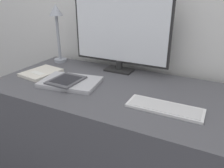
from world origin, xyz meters
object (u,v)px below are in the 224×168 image
Objects in this scene: monitor at (120,32)px; ereader at (66,80)px; laptop at (70,82)px; keyboard at (165,108)px; desk_lamp at (57,23)px; notebook at (41,73)px.

ereader is at bearing -115.53° from monitor.
laptop is (-0.15, -0.33, -0.24)m from monitor.
keyboard is 0.98m from desk_lamp.
notebook is (-0.26, 0.05, -0.00)m from laptop.
laptop reaches higher than notebook.
notebook is at bearing 173.54° from keyboard.
monitor is at bearing 34.14° from notebook.
monitor is at bearing 1.65° from desk_lamp.
monitor is 2.61× the size of notebook.
monitor is 1.57× the size of desk_lamp.
keyboard is 1.37× the size of notebook.
desk_lamp reaches higher than keyboard.
ereader reaches higher than keyboard.
desk_lamp reaches higher than laptop.
notebook is at bearing 165.01° from ereader.
notebook is at bearing 169.92° from laptop.
monitor reaches higher than keyboard.
monitor is 0.59m from keyboard.
monitor reaches higher than desk_lamp.
ereader is at bearing -47.01° from desk_lamp.
keyboard is at bearing -6.46° from notebook.
laptop is 0.52m from desk_lamp.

